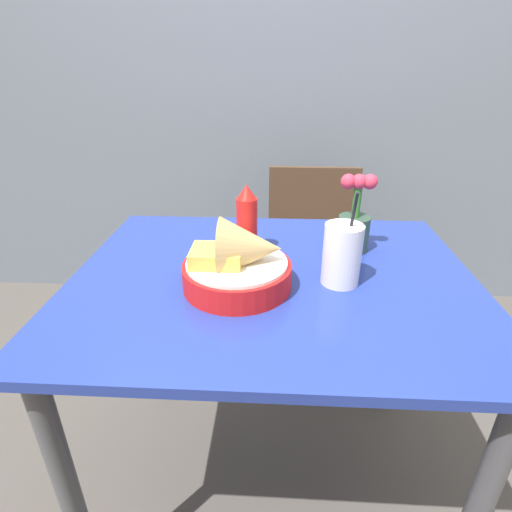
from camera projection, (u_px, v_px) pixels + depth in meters
ground_plane at (269, 476)px, 1.34m from camera, size 12.00×12.00×0.00m
wall_window at (279, 51)px, 1.90m from camera, size 7.00×0.06×2.60m
dining_table at (272, 314)px, 1.06m from camera, size 1.01×0.80×0.77m
chair_far_window at (312, 248)px, 1.79m from camera, size 0.40×0.40×0.85m
food_basket at (241, 264)px, 0.92m from camera, size 0.26×0.26×0.17m
ketchup_bottle at (247, 221)px, 1.08m from camera, size 0.06×0.06×0.19m
drink_cup at (342, 256)px, 0.94m from camera, size 0.09×0.09×0.24m
flower_vase at (354, 222)px, 1.10m from camera, size 0.10×0.09×0.22m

